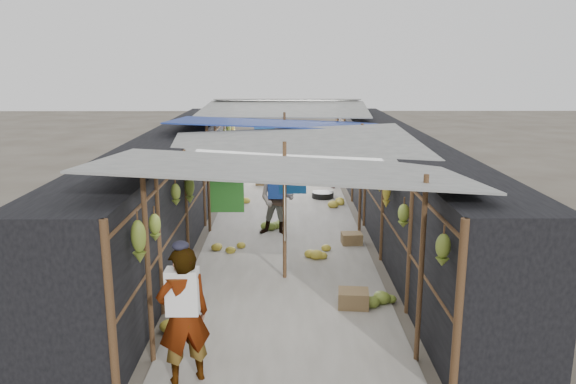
{
  "coord_description": "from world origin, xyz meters",
  "views": [
    {
      "loc": [
        -0.0,
        -6.96,
        3.99
      ],
      "look_at": [
        0.07,
        4.82,
        1.25
      ],
      "focal_mm": 35.0,
      "sensor_mm": 36.0,
      "label": 1
    }
  ],
  "objects_px": {
    "vendor_seated": "(333,177)",
    "black_basin": "(323,195)",
    "crate_near": "(353,299)",
    "shopper_blue": "(277,199)",
    "vendor_elderly": "(184,316)"
  },
  "relations": [
    {
      "from": "crate_near",
      "to": "black_basin",
      "type": "bearing_deg",
      "value": 95.49
    },
    {
      "from": "shopper_blue",
      "to": "vendor_seated",
      "type": "distance_m",
      "value": 5.25
    },
    {
      "from": "vendor_seated",
      "to": "black_basin",
      "type": "bearing_deg",
      "value": -40.67
    },
    {
      "from": "crate_near",
      "to": "vendor_elderly",
      "type": "height_order",
      "value": "vendor_elderly"
    },
    {
      "from": "crate_near",
      "to": "vendor_seated",
      "type": "height_order",
      "value": "vendor_seated"
    },
    {
      "from": "crate_near",
      "to": "shopper_blue",
      "type": "height_order",
      "value": "shopper_blue"
    },
    {
      "from": "shopper_blue",
      "to": "vendor_seated",
      "type": "relative_size",
      "value": 2.17
    },
    {
      "from": "crate_near",
      "to": "vendor_elderly",
      "type": "bearing_deg",
      "value": -132.07
    },
    {
      "from": "black_basin",
      "to": "shopper_blue",
      "type": "height_order",
      "value": "shopper_blue"
    },
    {
      "from": "vendor_elderly",
      "to": "black_basin",
      "type": "bearing_deg",
      "value": -127.44
    },
    {
      "from": "vendor_seated",
      "to": "shopper_blue",
      "type": "bearing_deg",
      "value": -42.72
    },
    {
      "from": "vendor_elderly",
      "to": "vendor_seated",
      "type": "height_order",
      "value": "vendor_elderly"
    },
    {
      "from": "black_basin",
      "to": "vendor_seated",
      "type": "distance_m",
      "value": 1.41
    },
    {
      "from": "crate_near",
      "to": "vendor_seated",
      "type": "distance_m",
      "value": 8.99
    },
    {
      "from": "crate_near",
      "to": "vendor_seated",
      "type": "relative_size",
      "value": 0.63
    }
  ]
}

